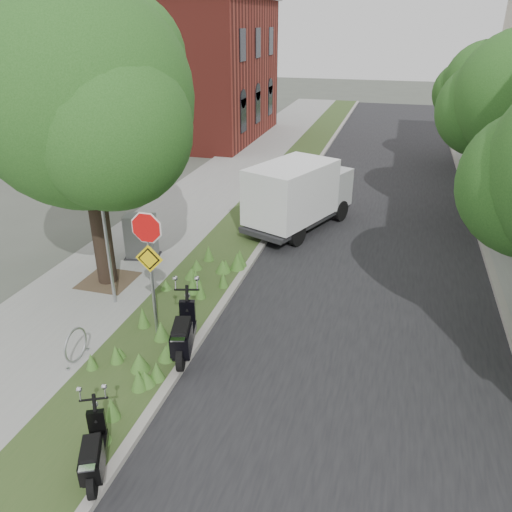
# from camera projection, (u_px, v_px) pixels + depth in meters

# --- Properties ---
(ground) EXTENTS (120.00, 120.00, 0.00)m
(ground) POSITION_uv_depth(u_px,v_px,m) (206.00, 369.00, 10.67)
(ground) COLOR #4C5147
(ground) RESTS_ON ground
(sidewalk_near) EXTENTS (3.50, 60.00, 0.12)m
(sidewalk_near) POSITION_uv_depth(u_px,v_px,m) (196.00, 201.00, 20.39)
(sidewalk_near) COLOR gray
(sidewalk_near) RESTS_ON ground
(verge) EXTENTS (2.00, 60.00, 0.12)m
(verge) POSITION_uv_depth(u_px,v_px,m) (261.00, 207.00, 19.72)
(verge) COLOR #334D21
(verge) RESTS_ON ground
(kerb_near) EXTENTS (0.20, 60.00, 0.13)m
(kerb_near) POSITION_uv_depth(u_px,v_px,m) (286.00, 210.00, 19.47)
(kerb_near) COLOR #9E9991
(kerb_near) RESTS_ON ground
(road) EXTENTS (7.00, 60.00, 0.01)m
(road) POSITION_uv_depth(u_px,v_px,m) (377.00, 220.00, 18.63)
(road) COLOR black
(road) RESTS_ON ground
(kerb_far) EXTENTS (0.20, 60.00, 0.13)m
(kerb_far) POSITION_uv_depth(u_px,v_px,m) (478.00, 228.00, 17.75)
(kerb_far) COLOR #9E9991
(kerb_far) RESTS_ON ground
(street_tree_main) EXTENTS (6.21, 5.54, 7.66)m
(street_tree_main) POSITION_uv_depth(u_px,v_px,m) (82.00, 109.00, 12.12)
(street_tree_main) COLOR black
(street_tree_main) RESTS_ON ground
(bare_post) EXTENTS (0.08, 0.08, 4.00)m
(bare_post) POSITION_uv_depth(u_px,v_px,m) (105.00, 231.00, 12.12)
(bare_post) COLOR #A5A8AD
(bare_post) RESTS_ON ground
(bike_hoop) EXTENTS (0.06, 0.78, 0.77)m
(bike_hoop) POSITION_uv_depth(u_px,v_px,m) (76.00, 345.00, 10.60)
(bike_hoop) COLOR #A5A8AD
(bike_hoop) RESTS_ON ground
(sign_assembly) EXTENTS (0.94, 0.08, 3.22)m
(sign_assembly) POSITION_uv_depth(u_px,v_px,m) (149.00, 252.00, 10.53)
(sign_assembly) COLOR #A5A8AD
(sign_assembly) RESTS_ON ground
(fence_far) EXTENTS (0.04, 24.00, 1.00)m
(fence_far) POSITION_uv_depth(u_px,v_px,m) (502.00, 214.00, 17.32)
(fence_far) COLOR black
(fence_far) RESTS_ON ground
(brick_building) EXTENTS (9.40, 10.40, 8.30)m
(brick_building) POSITION_uv_depth(u_px,v_px,m) (187.00, 67.00, 30.36)
(brick_building) COLOR maroon
(brick_building) RESTS_ON ground
(far_tree_c) EXTENTS (4.37, 3.89, 5.93)m
(far_tree_c) POSITION_uv_depth(u_px,v_px,m) (484.00, 88.00, 22.98)
(far_tree_c) COLOR black
(far_tree_c) RESTS_ON ground
(scooter_near) EXTENTS (0.82, 1.47, 0.75)m
(scooter_near) POSITION_uv_depth(u_px,v_px,m) (94.00, 458.00, 7.88)
(scooter_near) COLOR black
(scooter_near) RESTS_ON ground
(scooter_far) EXTENTS (0.73, 1.90, 0.92)m
(scooter_far) POSITION_uv_depth(u_px,v_px,m) (183.00, 338.00, 10.70)
(scooter_far) COLOR black
(scooter_far) RESTS_ON ground
(box_truck) EXTENTS (3.34, 4.90, 2.07)m
(box_truck) POSITION_uv_depth(u_px,v_px,m) (298.00, 192.00, 17.29)
(box_truck) COLOR #262628
(box_truck) RESTS_ON ground
(utility_cabinet) EXTENTS (1.14, 0.88, 1.35)m
(utility_cabinet) POSITION_uv_depth(u_px,v_px,m) (141.00, 237.00, 15.19)
(utility_cabinet) COLOR #262628
(utility_cabinet) RESTS_ON ground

